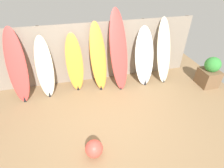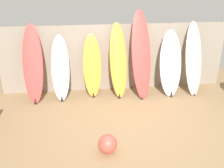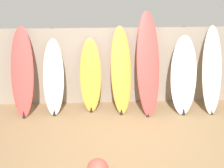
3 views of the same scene
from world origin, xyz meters
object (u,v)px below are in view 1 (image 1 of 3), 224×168
at_px(surfboard_red_0, 17,67).
at_px(surfboard_orange_2, 75,63).
at_px(surfboard_orange_3, 98,58).
at_px(surfboard_red_4, 119,51).
at_px(planter_box, 210,73).
at_px(surfboard_cream_1, 45,68).
at_px(beach_ball, 94,149).
at_px(surfboard_white_5, 144,57).
at_px(surfboard_cream_6, 164,51).

distance_m(surfboard_red_0, surfboard_orange_2, 1.46).
bearing_deg(surfboard_orange_3, surfboard_red_4, -5.56).
relative_size(surfboard_orange_3, planter_box, 2.05).
relative_size(surfboard_orange_2, planter_box, 1.75).
xyz_separation_m(surfboard_red_0, surfboard_red_4, (2.70, -0.03, 0.15)).
relative_size(surfboard_cream_1, surfboard_orange_3, 0.85).
distance_m(planter_box, beach_ball, 4.06).
xyz_separation_m(surfboard_white_5, planter_box, (1.84, -0.70, -0.40)).
bearing_deg(surfboard_white_5, surfboard_orange_2, 176.27).
bearing_deg(surfboard_cream_1, surfboard_white_5, -1.53).
bearing_deg(planter_box, surfboard_orange_3, 166.89).
xyz_separation_m(surfboard_cream_1, beach_ball, (0.95, -2.35, -0.62)).
relative_size(surfboard_red_4, beach_ball, 6.28).
height_order(surfboard_orange_2, surfboard_white_5, surfboard_white_5).
relative_size(planter_box, beach_ball, 2.64).
relative_size(surfboard_red_0, surfboard_red_4, 0.87).
distance_m(surfboard_orange_2, surfboard_white_5, 2.04).
xyz_separation_m(surfboard_red_0, planter_box, (5.34, -0.73, -0.51)).
xyz_separation_m(surfboard_orange_2, surfboard_cream_6, (2.67, -0.10, 0.12)).
xyz_separation_m(surfboard_red_4, surfboard_white_5, (0.80, 0.01, -0.26)).
distance_m(surfboard_cream_1, surfboard_orange_3, 1.48).
relative_size(surfboard_white_5, beach_ball, 4.80).
height_order(surfboard_white_5, planter_box, surfboard_white_5).
xyz_separation_m(surfboard_orange_2, surfboard_red_4, (1.24, -0.14, 0.29)).
height_order(surfboard_red_0, surfboard_cream_1, surfboard_red_0).
relative_size(surfboard_red_0, surfboard_white_5, 1.13).
xyz_separation_m(surfboard_cream_1, surfboard_cream_6, (3.47, -0.05, 0.13)).
distance_m(surfboard_red_4, planter_box, 2.81).
xyz_separation_m(surfboard_orange_2, beach_ball, (0.15, -2.41, -0.62)).
height_order(surfboard_red_4, planter_box, surfboard_red_4).
xyz_separation_m(surfboard_cream_1, surfboard_red_4, (2.05, -0.08, 0.29)).
height_order(surfboard_orange_2, planter_box, surfboard_orange_2).
height_order(surfboard_red_0, beach_ball, surfboard_red_0).
bearing_deg(surfboard_white_5, surfboard_cream_6, 2.73).
distance_m(surfboard_red_4, surfboard_cream_6, 1.43).
height_order(surfboard_cream_1, surfboard_white_5, surfboard_white_5).
relative_size(surfboard_orange_2, surfboard_red_4, 0.74).
xyz_separation_m(surfboard_white_5, beach_ball, (-1.89, -2.28, -0.65)).
bearing_deg(surfboard_cream_1, beach_ball, -67.93).
bearing_deg(surfboard_cream_6, planter_box, -31.00).
height_order(surfboard_orange_3, surfboard_cream_6, surfboard_orange_3).
xyz_separation_m(surfboard_white_5, surfboard_cream_6, (0.63, 0.03, 0.09)).
relative_size(surfboard_cream_1, surfboard_orange_2, 0.99).
bearing_deg(beach_ball, surfboard_orange_2, 93.50).
xyz_separation_m(surfboard_red_0, beach_ball, (1.60, -2.30, -0.76)).
distance_m(surfboard_cream_1, planter_box, 4.77).
bearing_deg(surfboard_cream_6, beach_ball, -137.51).
relative_size(surfboard_white_5, planter_box, 1.82).
height_order(surfboard_orange_3, surfboard_white_5, surfboard_orange_3).
distance_m(surfboard_orange_2, surfboard_orange_3, 0.69).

